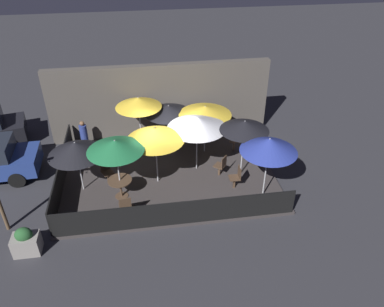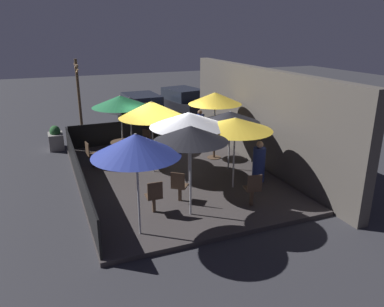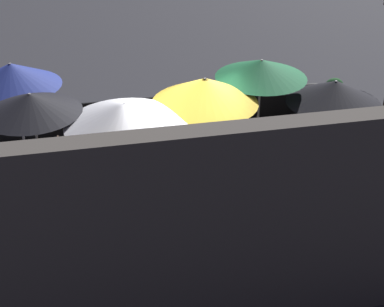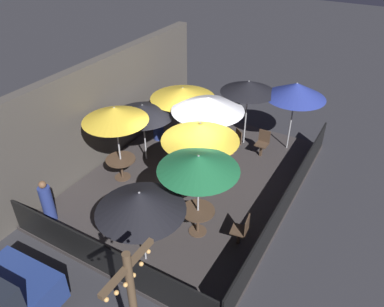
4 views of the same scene
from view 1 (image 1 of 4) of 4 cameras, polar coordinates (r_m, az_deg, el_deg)
The scene contains 24 objects.
ground_plane at distance 15.28m, azimuth -3.56°, elevation -3.22°, with size 60.00×60.00×0.00m, color #2D2D33.
patio_deck at distance 15.25m, azimuth -3.57°, elevation -3.04°, with size 8.33×6.13×0.12m.
building_wall at distance 17.23m, azimuth -4.85°, elevation 7.93°, with size 9.93×0.36×3.47m.
fence_front at distance 12.57m, azimuth -2.28°, elevation -9.10°, with size 8.13×0.05×0.95m.
fence_side_left at distance 15.25m, azimuth -19.24°, elevation -2.62°, with size 0.05×5.93×0.95m.
patio_umbrella_0 at distance 12.95m, azimuth -11.63°, elevation 1.20°, with size 1.98×1.98×2.42m.
patio_umbrella_1 at distance 15.75m, azimuth -8.19°, elevation 7.74°, with size 1.93×1.93×2.47m.
patio_umbrella_2 at distance 13.58m, azimuth -5.66°, elevation 3.03°, with size 2.16×2.16×2.41m.
patio_umbrella_3 at distance 14.08m, azimuth 8.02°, elevation 4.22°, with size 1.87×1.87×2.39m.
patio_umbrella_4 at distance 13.00m, azimuth 11.68°, elevation 1.29°, with size 2.00×2.00×2.46m.
patio_umbrella_5 at distance 15.52m, azimuth 2.02°, elevation 6.59°, with size 2.21×2.21×2.18m.
patio_umbrella_6 at distance 14.30m, azimuth 0.75°, elevation 4.69°, with size 2.30×2.30×2.33m.
patio_umbrella_7 at distance 15.94m, azimuth -3.59°, elevation 6.70°, with size 2.01×2.01×2.03m.
patio_umbrella_8 at distance 13.88m, azimuth -17.31°, elevation 0.75°, with size 2.03×2.03×2.08m.
dining_table_0 at distance 13.86m, azimuth -10.89°, elevation -4.49°, with size 0.88×0.88×0.75m.
dining_table_1 at distance 16.54m, azimuth -7.73°, elevation 2.43°, with size 0.92×0.92×0.70m.
patio_chair_0 at distance 14.71m, azimuth -12.86°, elevation -2.64°, with size 0.54×0.54×0.95m.
patio_chair_1 at distance 14.19m, azimuth 6.75°, elevation -3.54°, with size 0.41×0.41×0.91m.
patio_chair_2 at distance 14.77m, azimuth 4.47°, elevation -1.79°, with size 0.56×0.56×0.91m.
patio_chair_3 at distance 13.01m, azimuth -10.12°, elevation -7.89°, with size 0.45×0.45×0.91m.
patio_chair_4 at distance 16.39m, azimuth 6.67°, elevation 2.10°, with size 0.47×0.47×0.96m.
patron_0 at distance 17.01m, azimuth 0.84°, elevation 3.79°, with size 0.55×0.55×1.32m.
patron_1 at distance 17.14m, azimuth -16.12°, elevation 2.63°, with size 0.43×0.43×1.30m.
planter_box at distance 12.94m, azimuth -23.99°, elevation -12.19°, with size 0.81×0.57×0.99m.
Camera 1 is at (-0.91, -12.29, 9.04)m, focal length 35.00 mm.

